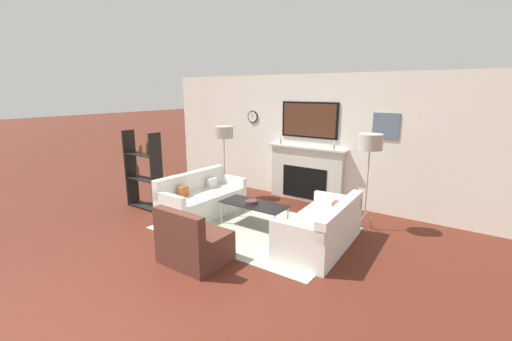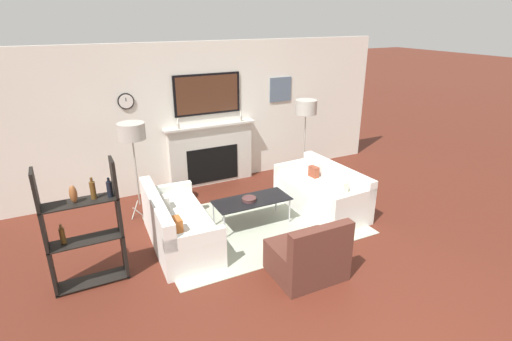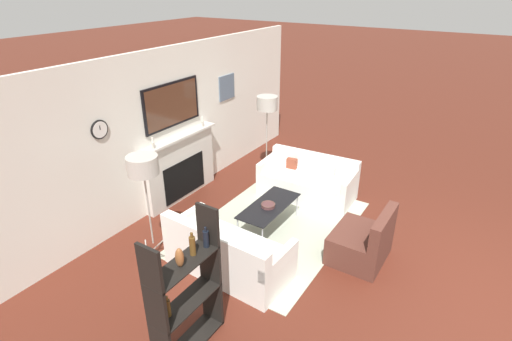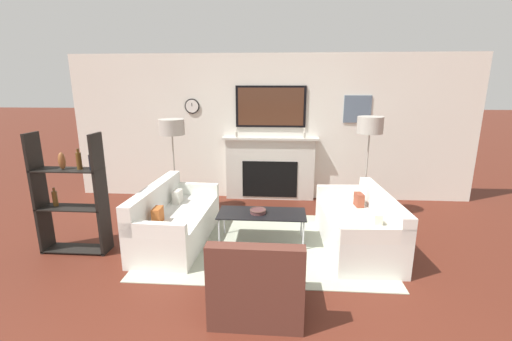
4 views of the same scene
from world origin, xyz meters
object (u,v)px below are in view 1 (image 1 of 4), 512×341
coffee_table (254,205)px  floor_lamp_right (370,143)px  floor_lamp_left (224,133)px  couch_left (201,200)px  decorative_bowl (251,202)px  armchair (193,244)px  shelf_unit (144,171)px  couch_right (322,230)px

coffee_table → floor_lamp_right: floor_lamp_right is taller
coffee_table → floor_lamp_left: floor_lamp_left is taller
couch_left → decorative_bowl: bearing=2.1°
armchair → floor_lamp_left: floor_lamp_left is taller
shelf_unit → decorative_bowl: bearing=10.1°
decorative_bowl → floor_lamp_left: size_ratio=0.14×
floor_lamp_left → shelf_unit: bearing=-121.6°
armchair → floor_lamp_right: (1.59, 2.56, 1.24)m
couch_right → shelf_unit: shelf_unit is taller
shelf_unit → couch_left: bearing=17.4°
couch_right → armchair: armchair is taller
couch_right → coffee_table: 1.32m
coffee_table → floor_lamp_right: bearing=32.3°
floor_lamp_right → shelf_unit: bearing=-160.2°
coffee_table → floor_lamp_right: 2.23m
couch_right → decorative_bowl: size_ratio=7.68×
couch_right → floor_lamp_left: 3.26m
coffee_table → couch_right: bearing=-2.4°
decorative_bowl → shelf_unit: shelf_unit is taller
armchair → coffee_table: (-0.04, 1.53, 0.13)m
couch_left → floor_lamp_left: floor_lamp_left is taller
couch_right → floor_lamp_right: 1.67m
floor_lamp_right → floor_lamp_left: bearing=180.0°
floor_lamp_right → decorative_bowl: bearing=-148.2°
armchair → floor_lamp_left: bearing=121.6°
couch_right → floor_lamp_left: bearing=159.1°
couch_right → decorative_bowl: couch_right is taller
decorative_bowl → shelf_unit: 2.44m
floor_lamp_left → shelf_unit: floor_lamp_left is taller
floor_lamp_left → floor_lamp_right: (3.16, 0.00, 0.06)m
couch_right → decorative_bowl: (-1.37, 0.04, 0.18)m
couch_left → floor_lamp_left: (-0.31, 1.08, 1.17)m
decorative_bowl → floor_lamp_left: floor_lamp_left is taller
decorative_bowl → couch_right: bearing=-1.8°
floor_lamp_left → floor_lamp_right: size_ratio=0.96×
coffee_table → shelf_unit: bearing=-169.8°
couch_right → shelf_unit: (-3.75, -0.38, 0.49)m
couch_left → couch_right: 2.53m
coffee_table → floor_lamp_left: 2.13m
armchair → floor_lamp_left: 3.23m
couch_left → decorative_bowl: couch_left is taller
armchair → floor_lamp_right: floor_lamp_right is taller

